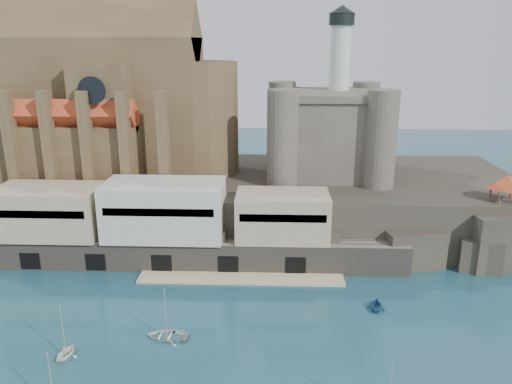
{
  "coord_description": "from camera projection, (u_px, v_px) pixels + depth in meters",
  "views": [
    {
      "loc": [
        6.74,
        -48.07,
        33.41
      ],
      "look_at": [
        3.64,
        32.0,
        9.1
      ],
      "focal_mm": 35.0,
      "sensor_mm": 36.0,
      "label": 1
    }
  ],
  "objects": [
    {
      "name": "boat_4",
      "position": [
        66.0,
        356.0,
        55.09
      ],
      "size": [
        3.13,
        2.31,
        3.26
      ],
      "primitive_type": "imported",
      "rotation": [
        0.0,
        0.0,
        2.91
      ],
      "color": "white",
      "rests_on": "ground"
    },
    {
      "name": "pavilion",
      "position": [
        507.0,
        183.0,
        75.53
      ],
      "size": [
        6.4,
        6.4,
        5.4
      ],
      "color": "#4E3C24",
      "rests_on": "rock_outcrop"
    },
    {
      "name": "boat_6",
      "position": [
        167.0,
        337.0,
        58.65
      ],
      "size": [
        1.44,
        3.75,
        5.13
      ],
      "primitive_type": "imported",
      "rotation": [
        0.0,
        0.0,
        4.61
      ],
      "color": "silver",
      "rests_on": "ground"
    },
    {
      "name": "promontory",
      "position": [
        237.0,
        202.0,
        92.14
      ],
      "size": [
        100.0,
        36.0,
        10.0
      ],
      "color": "black",
      "rests_on": "ground"
    },
    {
      "name": "boat_7",
      "position": [
        376.0,
        309.0,
        64.87
      ],
      "size": [
        3.28,
        2.44,
        3.4
      ],
      "primitive_type": "imported",
      "rotation": [
        0.0,
        0.0,
        6.04
      ],
      "color": "navy",
      "rests_on": "ground"
    },
    {
      "name": "quay",
      "position": [
        164.0,
        227.0,
        76.6
      ],
      "size": [
        70.0,
        12.0,
        13.05
      ],
      "color": "#675E52",
      "rests_on": "ground"
    },
    {
      "name": "castle_keep",
      "position": [
        327.0,
        129.0,
        89.28
      ],
      "size": [
        21.2,
        21.2,
        29.3
      ],
      "color": "#4D463D",
      "rests_on": "promontory"
    },
    {
      "name": "ground",
      "position": [
        213.0,
        352.0,
        55.92
      ],
      "size": [
        300.0,
        300.0,
        0.0
      ],
      "primitive_type": "plane",
      "color": "#184250",
      "rests_on": "ground"
    },
    {
      "name": "rock_outcrop",
      "position": [
        499.0,
        237.0,
        77.91
      ],
      "size": [
        14.5,
        10.5,
        8.7
      ],
      "color": "black",
      "rests_on": "ground"
    },
    {
      "name": "church",
      "position": [
        105.0,
        106.0,
        90.41
      ],
      "size": [
        47.0,
        25.93,
        30.51
      ],
      "color": "#4E3C24",
      "rests_on": "promontory"
    }
  ]
}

